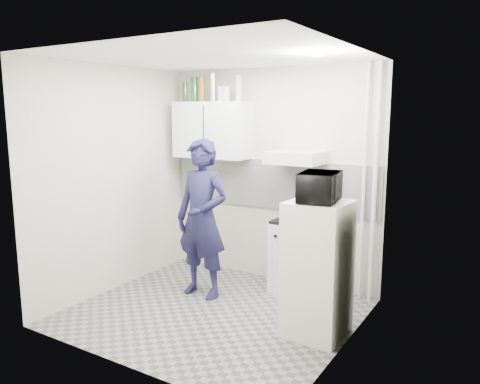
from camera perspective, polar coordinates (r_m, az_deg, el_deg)
The scene contains 24 objects.
floor at distance 5.07m, azimuth -3.23°, elevation -14.41°, with size 2.80×2.80×0.00m, color slate.
ceiling at distance 4.66m, azimuth -3.55°, elevation 16.20°, with size 2.80×2.80×0.00m, color white.
wall_back at distance 5.75m, azimuth 3.76°, elevation 1.98°, with size 2.80×2.80×0.00m, color beige.
wall_left at distance 5.61m, azimuth -15.21°, elevation 1.45°, with size 2.60×2.60×0.00m, color beige.
wall_right at distance 4.07m, azimuth 13.01°, elevation -1.48°, with size 2.60×2.60×0.00m, color beige.
person at distance 5.26m, azimuth -4.65°, elevation -3.26°, with size 0.65×0.43×1.79m, color #181637.
stove at distance 5.52m, azimuth 6.98°, elevation -7.86°, with size 0.52×0.52×0.83m, color silver.
fridge at distance 4.44m, azimuth 9.42°, elevation -9.27°, with size 0.53×0.53×1.28m, color white.
stove_top at distance 5.40m, azimuth 7.08°, elevation -3.52°, with size 0.50×0.50×0.03m, color black.
saucepan at distance 5.31m, azimuth 6.99°, elevation -2.99°, with size 0.19×0.19×0.11m, color silver.
microwave at distance 4.25m, azimuth 9.70°, elevation 0.62°, with size 0.33×0.48×0.27m, color black.
bottle_a at distance 6.19m, azimuth -6.72°, elevation 12.02°, with size 0.06×0.06×0.26m, color #144C1E.
bottle_b at distance 6.10m, azimuth -5.58°, elevation 12.31°, with size 0.08×0.08×0.31m, color #144C1E.
bottle_c at distance 6.03m, azimuth -4.68°, elevation 12.39°, with size 0.08×0.08×0.31m, color brown.
bottle_d at distance 5.94m, azimuth -3.33°, elevation 12.59°, with size 0.08×0.08×0.34m, color silver.
canister_a at distance 5.87m, azimuth -2.35°, elevation 11.83°, with size 0.07×0.07×0.18m, color #B2B7BC.
canister_b at distance 5.82m, azimuth -1.68°, elevation 11.87°, with size 0.10×0.10×0.18m, color #B2B7BC.
bottle_e at distance 5.73m, azimuth -0.11°, elevation 12.52°, with size 0.08×0.08×0.31m, color #B2B7BC.
upper_cabinet at distance 5.95m, azimuth -3.44°, elevation 7.55°, with size 1.00×0.35×0.70m, color white.
range_hood at distance 5.30m, azimuth 6.84°, elevation 4.21°, with size 0.60×0.50×0.14m, color silver.
backsplash at distance 5.75m, azimuth 3.68°, elevation 0.97°, with size 2.74×0.03×0.60m, color white.
pipe_a at distance 5.20m, azimuth 16.10°, elevation 0.79°, with size 0.05×0.05×2.60m, color silver.
pipe_b at distance 5.24m, azimuth 14.84°, elevation 0.91°, with size 0.04×0.04×2.60m, color silver.
ceiling_spot_fixture at distance 4.35m, azimuth 9.36°, elevation 16.16°, with size 0.10×0.10×0.02m, color white.
Camera 1 is at (2.65, -3.79, 2.07)m, focal length 35.00 mm.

